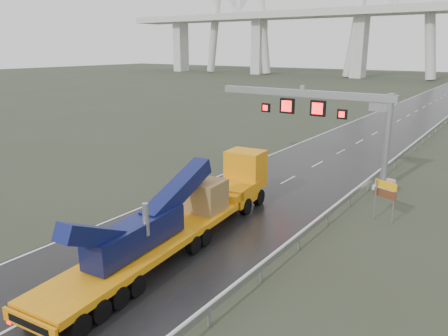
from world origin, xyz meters
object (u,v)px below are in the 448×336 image
Objects in this scene: exit_sign_pair at (385,193)px; heavy_haul_truck at (193,208)px; sign_gantry at (327,110)px; striped_barrier at (390,186)px.

heavy_haul_truck is at bearing -112.55° from exit_sign_pair.
heavy_haul_truck is 11.67m from exit_sign_pair.
sign_gantry is 15.36m from heavy_haul_truck.
sign_gantry is 7.54m from striped_barrier.
striped_barrier is at bearing 57.17° from heavy_haul_truck.
heavy_haul_truck is 17.74× the size of striped_barrier.
sign_gantry is 10.03m from exit_sign_pair.
heavy_haul_truck is 15.87m from striped_barrier.
exit_sign_pair reaches higher than striped_barrier.
sign_gantry reaches higher than exit_sign_pair.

